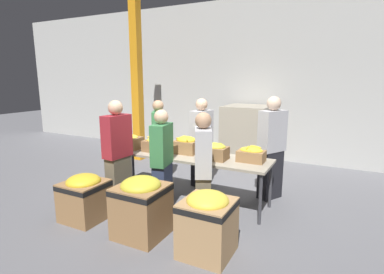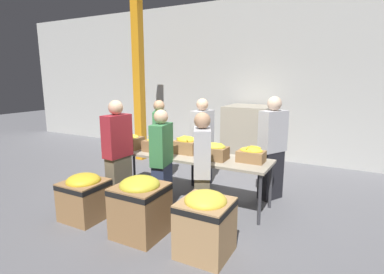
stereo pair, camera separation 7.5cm
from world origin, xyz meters
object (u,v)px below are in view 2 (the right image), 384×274
(support_pillar, at_px, (139,80))
(banana_box_2, at_px, (187,144))
(volunteer_0, at_px, (202,143))
(volunteer_5, at_px, (202,172))
(volunteer_4, at_px, (160,141))
(volunteer_3, at_px, (118,154))
(volunteer_2, at_px, (272,149))
(sorting_table, at_px, (186,157))
(banana_box_3, at_px, (214,151))
(donation_bin_0, at_px, (85,195))
(pallet_stack_0, at_px, (248,136))
(donation_bin_2, at_px, (205,222))
(donation_bin_1, at_px, (140,205))
(banana_box_1, at_px, (155,144))
(banana_box_4, at_px, (251,154))
(volunteer_1, at_px, (162,162))
(banana_box_0, at_px, (130,141))

(support_pillar, bearing_deg, banana_box_2, -36.32)
(volunteer_0, bearing_deg, volunteer_5, 40.41)
(volunteer_4, distance_m, volunteer_5, 2.12)
(support_pillar, bearing_deg, volunteer_3, -59.81)
(volunteer_2, bearing_deg, sorting_table, -30.75)
(banana_box_3, xyz_separation_m, support_pillar, (-2.83, 1.80, 1.06))
(volunteer_4, height_order, donation_bin_0, volunteer_4)
(pallet_stack_0, bearing_deg, donation_bin_0, -107.77)
(donation_bin_0, xyz_separation_m, support_pillar, (-1.31, 3.08, 1.63))
(volunteer_4, xyz_separation_m, donation_bin_2, (1.94, -1.94, -0.40))
(banana_box_3, height_order, donation_bin_0, banana_box_3)
(volunteer_5, xyz_separation_m, donation_bin_2, (0.32, -0.57, -0.40))
(support_pillar, distance_m, pallet_stack_0, 3.00)
(volunteer_3, bearing_deg, pallet_stack_0, -13.91)
(volunteer_5, relative_size, donation_bin_2, 2.09)
(donation_bin_1, distance_m, donation_bin_2, 0.95)
(banana_box_1, relative_size, volunteer_5, 0.24)
(banana_box_2, bearing_deg, volunteer_5, -50.28)
(banana_box_4, height_order, donation_bin_1, banana_box_4)
(volunteer_1, relative_size, support_pillar, 0.40)
(banana_box_0, bearing_deg, banana_box_4, 4.48)
(banana_box_0, height_order, support_pillar, support_pillar)
(volunteer_4, xyz_separation_m, donation_bin_0, (-0.04, -1.94, -0.45))
(donation_bin_2, bearing_deg, volunteer_5, 119.73)
(banana_box_0, bearing_deg, volunteer_4, 75.03)
(volunteer_4, bearing_deg, banana_box_1, 0.27)
(donation_bin_2, bearing_deg, pallet_stack_0, 100.40)
(banana_box_3, height_order, volunteer_3, volunteer_3)
(volunteer_1, xyz_separation_m, support_pillar, (-2.19, 2.32, 1.20))
(volunteer_4, bearing_deg, support_pillar, -157.76)
(volunteer_1, distance_m, pallet_stack_0, 3.20)
(donation_bin_2, bearing_deg, volunteer_4, 134.92)
(volunteer_1, bearing_deg, volunteer_4, 24.83)
(banana_box_1, xyz_separation_m, donation_bin_2, (1.59, -1.29, -0.51))
(volunteer_2, xyz_separation_m, support_pillar, (-3.56, 1.02, 1.12))
(banana_box_1, distance_m, pallet_stack_0, 2.79)
(banana_box_2, relative_size, volunteer_0, 0.23)
(banana_box_1, relative_size, volunteer_2, 0.22)
(sorting_table, xyz_separation_m, volunteer_3, (-0.86, -0.70, 0.11))
(volunteer_3, bearing_deg, donation_bin_1, -119.40)
(sorting_table, height_order, banana_box_0, banana_box_0)
(banana_box_3, relative_size, donation_bin_1, 0.52)
(volunteer_5, relative_size, support_pillar, 0.41)
(banana_box_2, bearing_deg, banana_box_3, -13.88)
(banana_box_0, xyz_separation_m, volunteer_4, (0.19, 0.70, -0.11))
(banana_box_4, distance_m, donation_bin_1, 1.83)
(banana_box_3, distance_m, donation_bin_0, 2.07)
(donation_bin_0, distance_m, donation_bin_2, 1.98)
(volunteer_0, bearing_deg, banana_box_4, 74.22)
(volunteer_0, relative_size, volunteer_2, 0.95)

